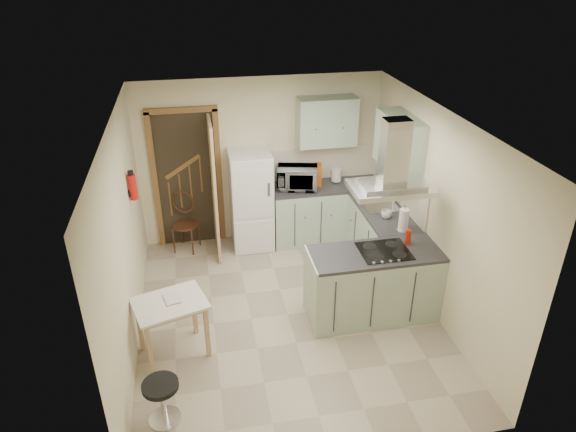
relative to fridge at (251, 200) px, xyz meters
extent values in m
plane|color=tan|center=(0.20, -1.80, -0.75)|extent=(4.20, 4.20, 0.00)
plane|color=silver|center=(0.20, -1.80, 1.75)|extent=(4.20, 4.20, 0.00)
plane|color=beige|center=(0.20, 0.30, 0.50)|extent=(3.60, 0.00, 3.60)
plane|color=beige|center=(-1.60, -1.80, 0.50)|extent=(0.00, 4.20, 4.20)
plane|color=beige|center=(2.00, -1.80, 0.50)|extent=(0.00, 4.20, 4.20)
cube|color=brown|center=(-0.90, 0.27, 0.30)|extent=(1.10, 0.12, 2.10)
cube|color=white|center=(0.00, 0.00, 0.00)|extent=(0.60, 0.60, 1.50)
cube|color=#9EB2A0|center=(0.86, 0.00, -0.30)|extent=(1.08, 0.60, 0.90)
cube|color=#9EB2A0|center=(1.70, -0.68, -0.30)|extent=(0.60, 1.95, 0.90)
cube|color=beige|center=(1.16, 0.29, 0.40)|extent=(1.68, 0.02, 0.50)
cube|color=#9EB2A0|center=(1.15, 0.12, 1.10)|extent=(0.85, 0.35, 0.70)
cube|color=#9EB2A0|center=(1.82, -0.95, 1.10)|extent=(0.35, 0.90, 0.70)
cube|color=#9EB2A0|center=(1.22, -1.98, -0.30)|extent=(1.55, 0.65, 0.90)
cube|color=black|center=(1.32, -1.98, 0.16)|extent=(0.58, 0.50, 0.01)
cube|color=silver|center=(1.32, -1.98, 0.97)|extent=(0.90, 0.55, 0.10)
cube|color=silver|center=(1.70, -0.85, 0.16)|extent=(0.45, 0.40, 0.01)
cylinder|color=#B2140F|center=(-1.54, -0.90, 0.75)|extent=(0.10, 0.10, 0.32)
cube|color=tan|center=(-1.17, -2.23, -0.40)|extent=(0.88, 0.76, 0.70)
cube|color=#52281B|center=(-0.99, 0.05, -0.34)|extent=(0.48, 0.48, 0.82)
cylinder|color=black|center=(-1.28, -3.15, -0.52)|extent=(0.38, 0.38, 0.47)
imported|color=black|center=(0.69, -0.01, 0.31)|extent=(0.66, 0.52, 0.32)
cylinder|color=silver|center=(1.32, 0.09, 0.26)|extent=(0.16, 0.16, 0.23)
cube|color=#C55317|center=(1.03, 0.05, 0.31)|extent=(0.12, 0.22, 0.32)
imported|color=silver|center=(1.87, -0.31, 0.23)|extent=(0.10, 0.10, 0.16)
cylinder|color=white|center=(1.73, -1.54, 0.30)|extent=(0.13, 0.13, 0.30)
imported|color=silver|center=(1.65, -1.18, 0.20)|extent=(0.18, 0.18, 0.11)
cylinder|color=red|center=(1.66, -1.86, 0.24)|extent=(0.08, 0.08, 0.19)
imported|color=brown|center=(-1.22, -2.20, 0.00)|extent=(0.21, 0.26, 0.10)
camera|label=1|loc=(-0.78, -6.83, 3.30)|focal=32.00mm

